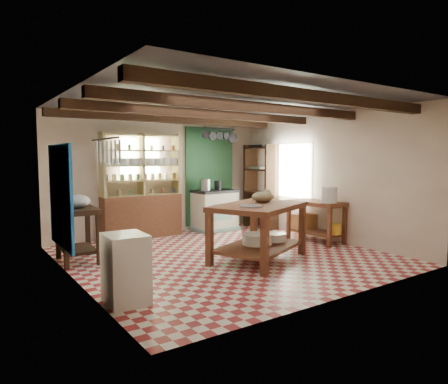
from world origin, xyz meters
TOP-DOWN VIEW (x-y plane):
  - floor at (0.00, 0.00)m, footprint 5.00×5.00m
  - ceiling at (0.00, 0.00)m, footprint 5.00×5.00m
  - wall_back at (0.00, 2.50)m, footprint 5.00×0.04m
  - wall_front at (0.00, -2.50)m, footprint 5.00×0.04m
  - wall_left at (-2.50, 0.00)m, footprint 0.04×5.00m
  - wall_right at (2.50, 0.00)m, footprint 0.04×5.00m
  - ceiling_beams at (0.00, 0.00)m, footprint 5.00×3.80m
  - blue_wall_patch at (-2.47, 0.90)m, footprint 0.04×1.40m
  - green_wall_patch at (1.25, 2.47)m, footprint 1.30×0.04m
  - window_back at (-0.50, 2.48)m, footprint 0.90×0.02m
  - window_right at (2.48, 1.00)m, footprint 0.02×1.30m
  - utensil_rail at (-2.44, -1.20)m, footprint 0.06×0.90m
  - pot_rack at (1.25, 2.05)m, footprint 0.86×0.12m
  - shelving_unit at (-0.55, 2.31)m, footprint 1.70×0.34m
  - tall_rack at (2.28, 1.80)m, footprint 0.40×0.86m
  - work_table at (0.31, -0.53)m, footprint 1.94×1.66m
  - stove at (1.18, 2.15)m, footprint 0.99×0.69m
  - prep_table at (-2.20, 1.04)m, footprint 0.65×0.91m
  - white_cabinet at (-2.22, -1.17)m, footprint 0.48×0.56m
  - right_counter at (2.18, -0.06)m, footprint 0.64×1.18m
  - cat at (0.51, -0.38)m, footprint 0.52×0.50m
  - steel_tray at (0.01, -0.72)m, footprint 0.47×0.47m
  - basin_large at (0.33, -0.46)m, footprint 0.66×0.66m
  - basin_small at (0.76, -0.44)m, footprint 0.51×0.51m
  - kettle_left at (0.93, 2.14)m, footprint 0.23×0.23m
  - kettle_right at (1.28, 2.15)m, footprint 0.18×0.18m
  - enamel_bowl at (-2.20, 1.04)m, footprint 0.46×0.46m
  - white_bucket at (2.15, -0.41)m, footprint 0.33×0.33m
  - wicker_basket at (2.16, 0.24)m, footprint 0.45×0.37m
  - yellow_tub at (2.21, -0.51)m, footprint 0.29×0.29m

SIDE VIEW (x-z plane):
  - floor at x=0.00m, z-range -0.02..0.00m
  - basin_small at x=0.76m, z-range 0.25..0.38m
  - yellow_tub at x=2.21m, z-range 0.22..0.42m
  - basin_large at x=0.33m, z-range 0.25..0.42m
  - wicker_basket at x=2.16m, z-range 0.22..0.52m
  - white_cabinet at x=-2.22m, z-range 0.00..0.81m
  - right_counter at x=2.18m, z-range 0.00..0.82m
  - prep_table at x=-2.20m, z-range 0.00..0.88m
  - work_table at x=0.31m, z-range 0.00..0.93m
  - stove at x=1.18m, z-range 0.00..0.94m
  - steel_tray at x=0.01m, z-range 0.93..0.95m
  - white_bucket at x=2.15m, z-range 0.82..1.13m
  - enamel_bowl at x=-2.20m, z-range 0.88..1.10m
  - tall_rack at x=2.28m, z-range 0.00..2.00m
  - cat at x=0.51m, z-range 0.93..1.12m
  - kettle_right at x=1.28m, z-range 0.94..1.15m
  - kettle_left at x=0.93m, z-range 0.94..1.20m
  - blue_wall_patch at x=-2.47m, z-range 0.30..1.90m
  - shelving_unit at x=-0.55m, z-range 0.00..2.20m
  - green_wall_patch at x=1.25m, z-range 0.10..2.40m
  - wall_back at x=0.00m, z-range 0.00..2.60m
  - wall_front at x=0.00m, z-range 0.00..2.60m
  - wall_left at x=-2.50m, z-range 0.00..2.60m
  - wall_right at x=2.50m, z-range 0.00..2.60m
  - window_right at x=2.48m, z-range 0.80..2.00m
  - window_back at x=-0.50m, z-range 1.30..2.10m
  - utensil_rail at x=-2.44m, z-range 1.64..1.92m
  - pot_rack at x=1.25m, z-range 2.00..2.36m
  - ceiling_beams at x=0.00m, z-range 2.40..2.56m
  - ceiling at x=0.00m, z-range 2.59..2.61m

